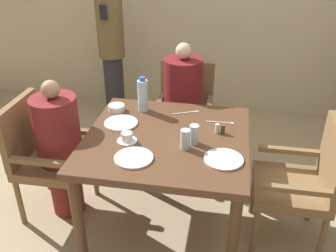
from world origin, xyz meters
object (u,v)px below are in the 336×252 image
object	(u,v)px
chair_left_side	(44,153)
chair_right_side	(304,180)
diner_in_far_chair	(183,107)
chair_far_side	(185,109)
plate_dessert_center	(134,158)
water_bottle	(143,95)
bowl_small	(116,108)
standing_host	(111,46)
glass_tall_mid	(194,134)
glass_tall_near	(185,139)
plate_main_left	(224,159)
diner_in_left_chair	(60,149)
teacup_with_saucer	(127,138)
plate_main_right	(121,123)

from	to	relation	value
chair_left_side	chair_right_side	distance (m)	1.85
diner_in_far_chair	chair_right_side	distance (m)	1.21
chair_far_side	plate_dessert_center	size ratio (longest dim) A/B	3.85
chair_left_side	plate_dessert_center	bearing A→B (deg)	-21.03
chair_left_side	water_bottle	world-z (taller)	water_bottle
plate_dessert_center	water_bottle	xyz separation A→B (m)	(-0.10, 0.65, 0.12)
chair_right_side	bowl_small	bearing A→B (deg)	167.07
standing_host	glass_tall_mid	bearing A→B (deg)	-56.37
diner_in_far_chair	plate_dessert_center	size ratio (longest dim) A/B	4.86
chair_left_side	glass_tall_near	bearing A→B (deg)	-6.68
chair_left_side	plate_main_left	bearing A→B (deg)	-9.43
water_bottle	plate_main_left	bearing A→B (deg)	-42.12
plate_main_left	bowl_small	bearing A→B (deg)	147.43
glass_tall_near	glass_tall_mid	xyz separation A→B (m)	(0.05, 0.07, 0.00)
chair_right_side	water_bottle	xyz separation A→B (m)	(-1.17, 0.35, 0.36)
plate_main_left	bowl_small	xyz separation A→B (m)	(-0.83, 0.53, 0.02)
standing_host	diner_in_left_chair	bearing A→B (deg)	-87.12
teacup_with_saucer	bowl_small	distance (m)	0.47
chair_left_side	plate_main_right	world-z (taller)	chair_left_side
plate_main_right	glass_tall_near	size ratio (longest dim) A/B	1.81
plate_dessert_center	glass_tall_mid	world-z (taller)	glass_tall_mid
plate_main_right	water_bottle	world-z (taller)	water_bottle
diner_in_far_chair	glass_tall_mid	distance (m)	0.88
chair_left_side	bowl_small	size ratio (longest dim) A/B	7.47
bowl_small	glass_tall_mid	world-z (taller)	glass_tall_mid
diner_in_far_chair	chair_left_side	bearing A→B (deg)	-140.11
plate_main_right	glass_tall_near	bearing A→B (deg)	-26.17
diner_in_left_chair	teacup_with_saucer	world-z (taller)	diner_in_left_chair
plate_main_right	glass_tall_near	world-z (taller)	glass_tall_near
diner_in_far_chair	glass_tall_near	world-z (taller)	diner_in_far_chair
plate_dessert_center	glass_tall_mid	size ratio (longest dim) A/B	1.81
chair_left_side	chair_far_side	distance (m)	1.30
teacup_with_saucer	chair_right_side	bearing A→B (deg)	5.32
teacup_with_saucer	standing_host	bearing A→B (deg)	110.77
chair_right_side	plate_dessert_center	distance (m)	1.14
teacup_with_saucer	glass_tall_near	bearing A→B (deg)	-2.40
plate_dessert_center	water_bottle	bearing A→B (deg)	98.43
plate_dessert_center	diner_in_far_chair	bearing A→B (deg)	82.13
chair_far_side	water_bottle	xyz separation A→B (m)	(-0.24, -0.55, 0.36)
plate_dessert_center	glass_tall_mid	xyz separation A→B (m)	(0.34, 0.24, 0.06)
chair_left_side	diner_in_far_chair	xyz separation A→B (m)	(0.92, 0.77, 0.09)
diner_in_left_chair	glass_tall_near	world-z (taller)	diner_in_left_chair
chair_right_side	glass_tall_mid	bearing A→B (deg)	-175.59
plate_main_right	plate_dessert_center	size ratio (longest dim) A/B	1.00
diner_in_left_chair	plate_dessert_center	size ratio (longest dim) A/B	4.57
chair_far_side	teacup_with_saucer	distance (m)	1.08
diner_in_left_chair	chair_right_side	xyz separation A→B (m)	(1.71, 0.00, -0.05)
bowl_small	water_bottle	bearing A→B (deg)	11.72
diner_in_left_chair	diner_in_far_chair	distance (m)	1.10
bowl_small	glass_tall_mid	distance (m)	0.73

